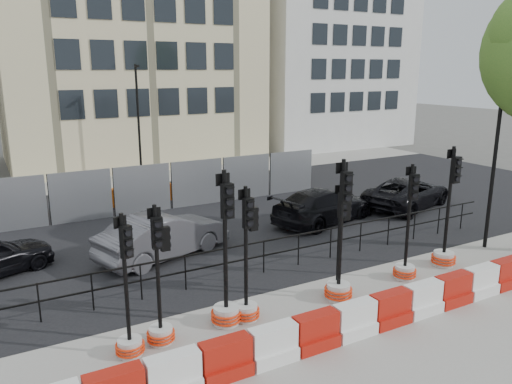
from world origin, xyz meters
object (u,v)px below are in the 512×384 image
traffic_signal_d (247,290)px  car_c (323,206)px  lamp_post_near (496,152)px  traffic_signal_h (445,242)px  traffic_signal_a (129,328)px

traffic_signal_d → car_c: (6.21, 5.39, -0.11)m
lamp_post_near → traffic_signal_d: (-9.23, -0.49, -2.45)m
traffic_signal_d → traffic_signal_h: 6.74m
traffic_signal_a → traffic_signal_h: traffic_signal_h is taller
traffic_signal_a → traffic_signal_d: 2.81m
lamp_post_near → traffic_signal_h: lamp_post_near is taller
traffic_signal_h → traffic_signal_a: bearing=-178.0°
lamp_post_near → car_c: bearing=121.7°
car_c → lamp_post_near: bearing=-162.5°
traffic_signal_d → traffic_signal_h: size_ratio=0.90×
traffic_signal_d → car_c: 8.23m
traffic_signal_a → traffic_signal_d: traffic_signal_d is taller
traffic_signal_a → traffic_signal_d: size_ratio=0.94×
traffic_signal_h → traffic_signal_d: bearing=-178.8°
traffic_signal_a → traffic_signal_d: bearing=-16.5°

